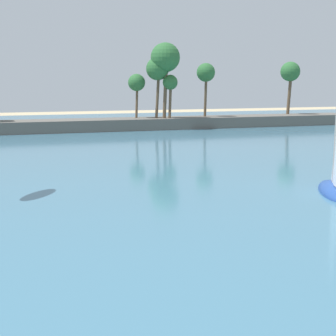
{
  "coord_description": "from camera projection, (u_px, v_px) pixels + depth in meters",
  "views": [
    {
      "loc": [
        -4.83,
        1.03,
        7.48
      ],
      "look_at": [
        0.15,
        16.39,
        4.68
      ],
      "focal_mm": 53.44,
      "sensor_mm": 36.0,
      "label": 1
    }
  ],
  "objects": [
    {
      "name": "sea",
      "position": [
        49.0,
        144.0,
        60.91
      ],
      "size": [
        220.0,
        108.98,
        0.06
      ],
      "primitive_type": "cube",
      "color": "teal",
      "rests_on": "ground"
    },
    {
      "name": "palm_headland",
      "position": [
        43.0,
        109.0,
        74.01
      ],
      "size": [
        106.03,
        6.73,
        13.46
      ],
      "color": "#605B54",
      "rests_on": "ground"
    },
    {
      "name": "sailboat_near_shore",
      "position": [
        334.0,
        181.0,
        33.7
      ],
      "size": [
        4.5,
        6.38,
        9.02
      ],
      "color": "#234793",
      "rests_on": "sea"
    }
  ]
}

